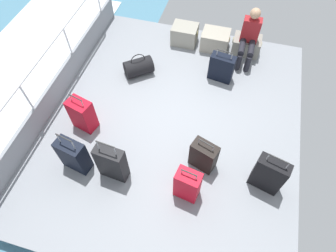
{
  "coord_description": "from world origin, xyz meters",
  "views": [
    {
      "loc": [
        0.71,
        -2.86,
        4.14
      ],
      "look_at": [
        0.0,
        -0.31,
        0.25
      ],
      "focal_mm": 30.52,
      "sensor_mm": 36.0,
      "label": 1
    }
  ],
  "objects_px": {
    "passenger_seated": "(249,36)",
    "suitcase_5": "(74,155)",
    "suitcase_1": "(112,163)",
    "suitcase_4": "(204,156)",
    "duffel_bag": "(139,67)",
    "cargo_crate_2": "(246,45)",
    "suitcase_3": "(269,174)",
    "suitcase_0": "(222,68)",
    "cargo_crate_0": "(185,34)",
    "suitcase_2": "(187,185)",
    "suitcase_6": "(82,114)",
    "cargo_crate_1": "(215,40)"
  },
  "relations": [
    {
      "from": "cargo_crate_0",
      "to": "suitcase_0",
      "type": "relative_size",
      "value": 0.82
    },
    {
      "from": "cargo_crate_2",
      "to": "suitcase_5",
      "type": "bearing_deg",
      "value": -123.35
    },
    {
      "from": "cargo_crate_2",
      "to": "passenger_seated",
      "type": "distance_m",
      "value": 0.41
    },
    {
      "from": "suitcase_1",
      "to": "suitcase_4",
      "type": "height_order",
      "value": "suitcase_1"
    },
    {
      "from": "suitcase_2",
      "to": "suitcase_5",
      "type": "relative_size",
      "value": 0.87
    },
    {
      "from": "cargo_crate_1",
      "to": "suitcase_3",
      "type": "distance_m",
      "value": 3.18
    },
    {
      "from": "cargo_crate_1",
      "to": "suitcase_0",
      "type": "xyz_separation_m",
      "value": [
        0.27,
        -0.87,
        0.08
      ]
    },
    {
      "from": "suitcase_4",
      "to": "suitcase_5",
      "type": "relative_size",
      "value": 0.79
    },
    {
      "from": "cargo_crate_0",
      "to": "suitcase_5",
      "type": "xyz_separation_m",
      "value": [
        -0.92,
        -3.36,
        0.11
      ]
    },
    {
      "from": "suitcase_4",
      "to": "duffel_bag",
      "type": "height_order",
      "value": "suitcase_4"
    },
    {
      "from": "suitcase_5",
      "to": "suitcase_1",
      "type": "bearing_deg",
      "value": 1.33
    },
    {
      "from": "suitcase_4",
      "to": "cargo_crate_2",
      "type": "bearing_deg",
      "value": 83.3
    },
    {
      "from": "suitcase_1",
      "to": "suitcase_4",
      "type": "distance_m",
      "value": 1.39
    },
    {
      "from": "cargo_crate_1",
      "to": "suitcase_6",
      "type": "bearing_deg",
      "value": -124.45
    },
    {
      "from": "cargo_crate_0",
      "to": "suitcase_3",
      "type": "distance_m",
      "value": 3.5
    },
    {
      "from": "cargo_crate_1",
      "to": "passenger_seated",
      "type": "relative_size",
      "value": 0.57
    },
    {
      "from": "suitcase_1",
      "to": "duffel_bag",
      "type": "relative_size",
      "value": 1.43
    },
    {
      "from": "suitcase_1",
      "to": "suitcase_4",
      "type": "bearing_deg",
      "value": 22.48
    },
    {
      "from": "cargo_crate_2",
      "to": "duffel_bag",
      "type": "relative_size",
      "value": 0.93
    },
    {
      "from": "suitcase_0",
      "to": "suitcase_2",
      "type": "height_order",
      "value": "suitcase_2"
    },
    {
      "from": "cargo_crate_1",
      "to": "suitcase_5",
      "type": "distance_m",
      "value": 3.72
    },
    {
      "from": "cargo_crate_0",
      "to": "suitcase_4",
      "type": "distance_m",
      "value": 2.98
    },
    {
      "from": "suitcase_0",
      "to": "suitcase_6",
      "type": "height_order",
      "value": "suitcase_6"
    },
    {
      "from": "passenger_seated",
      "to": "suitcase_4",
      "type": "xyz_separation_m",
      "value": [
        -0.33,
        -2.68,
        -0.27
      ]
    },
    {
      "from": "passenger_seated",
      "to": "duffel_bag",
      "type": "height_order",
      "value": "passenger_seated"
    },
    {
      "from": "suitcase_5",
      "to": "duffel_bag",
      "type": "height_order",
      "value": "suitcase_5"
    },
    {
      "from": "passenger_seated",
      "to": "suitcase_3",
      "type": "bearing_deg",
      "value": -77.16
    },
    {
      "from": "cargo_crate_0",
      "to": "suitcase_2",
      "type": "height_order",
      "value": "suitcase_2"
    },
    {
      "from": "passenger_seated",
      "to": "suitcase_2",
      "type": "distance_m",
      "value": 3.26
    },
    {
      "from": "passenger_seated",
      "to": "suitcase_0",
      "type": "height_order",
      "value": "passenger_seated"
    },
    {
      "from": "passenger_seated",
      "to": "suitcase_5",
      "type": "bearing_deg",
      "value": -124.77
    },
    {
      "from": "cargo_crate_1",
      "to": "suitcase_4",
      "type": "bearing_deg",
      "value": -83.58
    },
    {
      "from": "cargo_crate_1",
      "to": "suitcase_0",
      "type": "distance_m",
      "value": 0.91
    },
    {
      "from": "suitcase_1",
      "to": "cargo_crate_0",
      "type": "bearing_deg",
      "value": 84.86
    },
    {
      "from": "cargo_crate_0",
      "to": "cargo_crate_2",
      "type": "bearing_deg",
      "value": 1.71
    },
    {
      "from": "suitcase_4",
      "to": "cargo_crate_0",
      "type": "bearing_deg",
      "value": 109.2
    },
    {
      "from": "cargo_crate_2",
      "to": "suitcase_3",
      "type": "xyz_separation_m",
      "value": [
        0.63,
        -2.94,
        0.17
      ]
    },
    {
      "from": "suitcase_2",
      "to": "suitcase_4",
      "type": "distance_m",
      "value": 0.56
    },
    {
      "from": "suitcase_2",
      "to": "suitcase_5",
      "type": "bearing_deg",
      "value": -179.93
    },
    {
      "from": "cargo_crate_0",
      "to": "suitcase_5",
      "type": "height_order",
      "value": "suitcase_5"
    },
    {
      "from": "cargo_crate_0",
      "to": "suitcase_6",
      "type": "relative_size",
      "value": 0.74
    },
    {
      "from": "suitcase_5",
      "to": "duffel_bag",
      "type": "distance_m",
      "value": 2.21
    },
    {
      "from": "duffel_bag",
      "to": "cargo_crate_2",
      "type": "bearing_deg",
      "value": 31.65
    },
    {
      "from": "suitcase_0",
      "to": "cargo_crate_1",
      "type": "bearing_deg",
      "value": 107.17
    },
    {
      "from": "passenger_seated",
      "to": "suitcase_1",
      "type": "distance_m",
      "value": 3.6
    },
    {
      "from": "suitcase_1",
      "to": "suitcase_5",
      "type": "xyz_separation_m",
      "value": [
        -0.62,
        -0.01,
        -0.04
      ]
    },
    {
      "from": "suitcase_4",
      "to": "suitcase_6",
      "type": "height_order",
      "value": "suitcase_6"
    },
    {
      "from": "suitcase_4",
      "to": "passenger_seated",
      "type": "bearing_deg",
      "value": 82.87
    },
    {
      "from": "suitcase_1",
      "to": "suitcase_6",
      "type": "bearing_deg",
      "value": 138.56
    },
    {
      "from": "cargo_crate_2",
      "to": "suitcase_2",
      "type": "bearing_deg",
      "value": -97.75
    }
  ]
}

